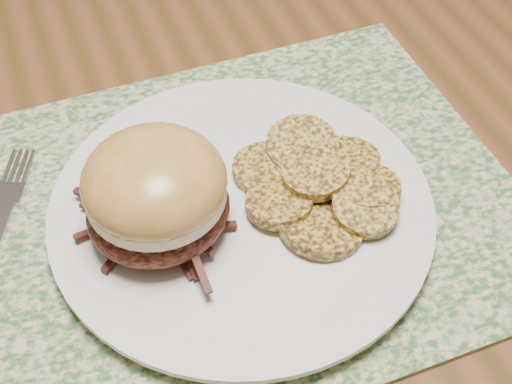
% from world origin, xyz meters
% --- Properties ---
extents(dining_table, '(1.50, 0.90, 0.75)m').
position_xyz_m(dining_table, '(0.00, 0.00, 0.67)').
color(dining_table, brown).
rests_on(dining_table, ground).
extents(placemat, '(0.45, 0.33, 0.00)m').
position_xyz_m(placemat, '(0.10, -0.08, 0.75)').
color(placemat, '#386132').
rests_on(placemat, dining_table).
extents(dinner_plate, '(0.26, 0.26, 0.02)m').
position_xyz_m(dinner_plate, '(0.11, -0.09, 0.76)').
color(dinner_plate, silver).
rests_on(dinner_plate, placemat).
extents(pork_sandwich, '(0.13, 0.12, 0.07)m').
position_xyz_m(pork_sandwich, '(0.05, -0.09, 0.81)').
color(pork_sandwich, black).
rests_on(pork_sandwich, dinner_plate).
extents(roasted_potatoes, '(0.13, 0.15, 0.03)m').
position_xyz_m(roasted_potatoes, '(0.17, -0.10, 0.78)').
color(roasted_potatoes, '#B99336').
rests_on(roasted_potatoes, dinner_plate).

